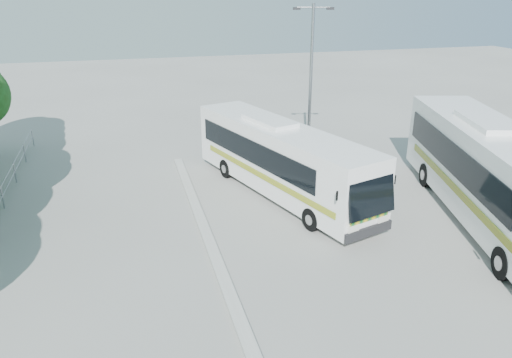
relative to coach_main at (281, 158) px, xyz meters
name	(u,v)px	position (x,y,z in m)	size (l,w,h in m)	color
ground	(276,245)	(-1.58, -4.43, -1.68)	(100.00, 100.00, 0.00)	#9C9C97
kerb_divider	(203,227)	(-3.88, -2.43, -1.60)	(0.40, 16.00, 0.15)	#B2B2AD
coach_main	(281,158)	(0.00, 0.00, 0.00)	(5.35, 11.19, 3.06)	white
coach_adjacent	(492,174)	(6.94, -4.68, 0.31)	(6.00, 13.28, 3.63)	white
lamppost	(311,79)	(2.63, 3.58, 2.68)	(1.91, 0.62, 7.90)	gray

